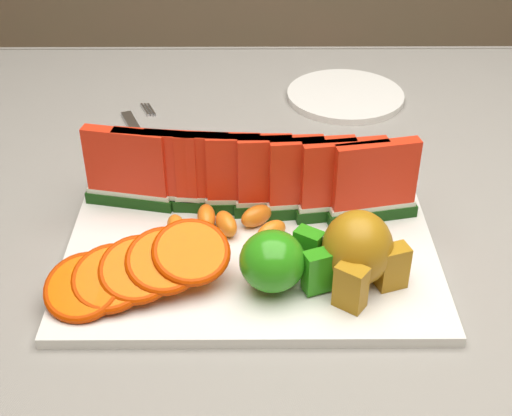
{
  "coord_description": "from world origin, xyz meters",
  "views": [
    {
      "loc": [
        -0.07,
        -0.7,
        1.24
      ],
      "look_at": [
        -0.07,
        -0.07,
        0.81
      ],
      "focal_mm": 50.0,
      "sensor_mm": 36.0,
      "label": 1
    }
  ],
  "objects": [
    {
      "name": "tangerine_segments",
      "position": [
        -0.11,
        -0.06,
        0.78
      ],
      "size": [
        0.14,
        0.08,
        0.02
      ],
      "color": "orange",
      "rests_on": "platter"
    },
    {
      "name": "orange_fan_front",
      "position": [
        -0.19,
        -0.15,
        0.8
      ],
      "size": [
        0.2,
        0.13,
        0.05
      ],
      "color": "#D15200",
      "rests_on": "platter"
    },
    {
      "name": "platter",
      "position": [
        -0.08,
        -0.07,
        0.76
      ],
      "size": [
        0.4,
        0.3,
        0.01
      ],
      "color": "silver",
      "rests_on": "tablecloth"
    },
    {
      "name": "fork",
      "position": [
        -0.23,
        0.19,
        0.76
      ],
      "size": [
        0.08,
        0.19,
        0.0
      ],
      "color": "silver",
      "rests_on": "tablecloth"
    },
    {
      "name": "table",
      "position": [
        0.0,
        0.0,
        0.65
      ],
      "size": [
        1.4,
        0.9,
        0.75
      ],
      "color": "#523523",
      "rests_on": "ground"
    },
    {
      "name": "side_plate",
      "position": [
        0.07,
        0.31,
        0.76
      ],
      "size": [
        0.21,
        0.21,
        0.01
      ],
      "color": "silver",
      "rests_on": "tablecloth"
    },
    {
      "name": "watermelon_row",
      "position": [
        -0.08,
        -0.01,
        0.82
      ],
      "size": [
        0.39,
        0.07,
        0.1
      ],
      "color": "#0D3712",
      "rests_on": "platter"
    },
    {
      "name": "orange_fan_back",
      "position": [
        -0.09,
        0.05,
        0.79
      ],
      "size": [
        0.28,
        0.09,
        0.04
      ],
      "color": "#D15200",
      "rests_on": "platter"
    },
    {
      "name": "pear_cluster",
      "position": [
        0.03,
        -0.14,
        0.81
      ],
      "size": [
        0.1,
        0.1,
        0.08
      ],
      "color": "#A78619",
      "rests_on": "platter"
    },
    {
      "name": "tablecloth",
      "position": [
        0.0,
        0.0,
        0.72
      ],
      "size": [
        1.53,
        1.03,
        0.2
      ],
      "color": "gray",
      "rests_on": "table"
    },
    {
      "name": "apple_cluster",
      "position": [
        -0.05,
        -0.15,
        0.8
      ],
      "size": [
        0.1,
        0.08,
        0.06
      ],
      "color": "#2C900D",
      "rests_on": "platter"
    }
  ]
}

